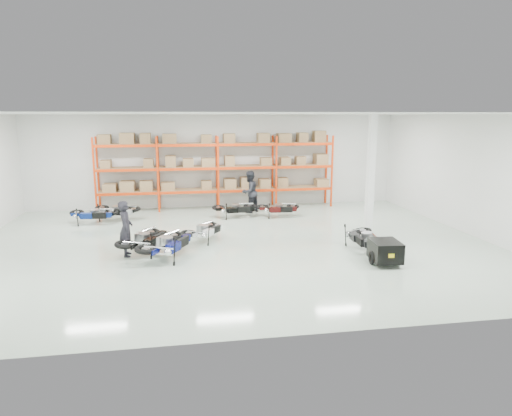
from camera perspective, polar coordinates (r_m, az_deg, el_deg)
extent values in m
plane|color=#ADC0AE|center=(16.12, -2.79, -4.52)|extent=(18.00, 18.00, 0.00)
plane|color=white|center=(15.50, -2.95, 11.68)|extent=(18.00, 18.00, 0.00)
plane|color=silver|center=(22.57, -4.98, 5.85)|extent=(18.00, 0.00, 18.00)
plane|color=silver|center=(8.86, 2.49, -2.81)|extent=(18.00, 0.00, 18.00)
plane|color=silver|center=(18.94, 25.36, 3.73)|extent=(0.00, 14.00, 14.00)
cube|color=red|center=(21.89, -19.53, 3.75)|extent=(0.08, 0.08, 3.50)
cube|color=red|center=(22.77, -19.15, 4.05)|extent=(0.08, 0.08, 3.50)
cube|color=red|center=(21.58, -12.18, 4.05)|extent=(0.08, 0.08, 3.50)
cube|color=red|center=(22.48, -12.08, 4.34)|extent=(0.08, 0.08, 3.50)
cube|color=red|center=(21.64, -4.73, 4.28)|extent=(0.08, 0.08, 3.50)
cube|color=red|center=(22.53, -4.93, 4.56)|extent=(0.08, 0.08, 3.50)
cube|color=red|center=(22.05, 2.55, 4.44)|extent=(0.08, 0.08, 3.50)
cube|color=red|center=(22.92, 2.08, 4.71)|extent=(0.08, 0.08, 3.50)
cube|color=red|center=(22.80, 9.47, 4.53)|extent=(0.08, 0.08, 3.50)
cube|color=red|center=(23.65, 8.77, 4.79)|extent=(0.08, 0.08, 3.50)
cube|color=red|center=(21.82, -15.76, 1.69)|extent=(2.70, 0.08, 0.12)
cube|color=red|center=(22.70, -15.53, 2.07)|extent=(2.70, 0.08, 0.12)
cube|color=#98784E|center=(22.25, -15.65, 2.06)|extent=(2.68, 0.88, 0.02)
cube|color=#98784E|center=(22.21, -15.68, 2.65)|extent=(2.40, 0.70, 0.44)
cube|color=red|center=(21.69, -8.39, 1.95)|extent=(2.70, 0.08, 0.12)
cube|color=red|center=(22.58, -8.44, 2.32)|extent=(2.70, 0.08, 0.12)
cube|color=#98784E|center=(22.12, -8.42, 2.31)|extent=(2.68, 0.88, 0.02)
cube|color=#98784E|center=(22.09, -8.44, 2.90)|extent=(2.40, 0.70, 0.44)
cube|color=red|center=(21.92, -1.05, 2.17)|extent=(2.70, 0.08, 0.12)
cube|color=red|center=(22.80, -1.39, 2.53)|extent=(2.70, 0.08, 0.12)
cube|color=#98784E|center=(22.35, -1.22, 2.53)|extent=(2.68, 0.88, 0.02)
cube|color=#98784E|center=(22.31, -1.22, 3.11)|extent=(2.40, 0.70, 0.44)
cube|color=red|center=(22.50, 6.03, 2.35)|extent=(2.70, 0.08, 0.12)
cube|color=red|center=(23.36, 5.44, 2.69)|extent=(2.70, 0.08, 0.12)
cube|color=#98784E|center=(22.92, 5.73, 2.70)|extent=(2.68, 0.88, 0.02)
cube|color=#98784E|center=(22.88, 5.74, 3.26)|extent=(2.40, 0.70, 0.44)
cube|color=red|center=(21.66, -15.92, 4.56)|extent=(2.70, 0.08, 0.12)
cube|color=red|center=(22.55, -15.68, 4.83)|extent=(2.70, 0.08, 0.12)
cube|color=#98784E|center=(22.10, -15.80, 4.88)|extent=(2.68, 0.88, 0.02)
cube|color=#98784E|center=(22.08, -15.84, 5.47)|extent=(2.40, 0.70, 0.44)
cube|color=red|center=(21.54, -8.47, 4.83)|extent=(2.70, 0.08, 0.12)
cube|color=red|center=(22.43, -8.52, 5.09)|extent=(2.70, 0.08, 0.12)
cube|color=#98784E|center=(21.98, -8.50, 5.15)|extent=(2.68, 0.88, 0.02)
cube|color=#98784E|center=(21.95, -8.52, 5.74)|extent=(2.40, 0.70, 0.44)
cube|color=red|center=(21.77, -1.06, 5.03)|extent=(2.70, 0.08, 0.12)
cube|color=red|center=(22.66, -1.40, 5.27)|extent=(2.70, 0.08, 0.12)
cube|color=#98784E|center=(22.20, -1.23, 5.33)|extent=(2.68, 0.88, 0.02)
cube|color=#98784E|center=(22.18, -1.24, 5.92)|extent=(2.40, 0.70, 0.44)
cube|color=red|center=(22.35, 6.09, 5.13)|extent=(2.70, 0.08, 0.12)
cube|color=red|center=(23.22, 5.49, 5.38)|extent=(2.70, 0.08, 0.12)
cube|color=#98784E|center=(22.78, 5.78, 5.43)|extent=(2.68, 0.88, 0.02)
cube|color=#98784E|center=(22.76, 5.80, 6.01)|extent=(2.40, 0.70, 0.44)
cube|color=red|center=(21.57, -16.08, 7.46)|extent=(2.70, 0.08, 0.12)
cube|color=red|center=(22.46, -15.83, 7.61)|extent=(2.70, 0.08, 0.12)
cube|color=#98784E|center=(22.01, -15.96, 7.72)|extent=(2.68, 0.88, 0.02)
cube|color=#98784E|center=(22.00, -15.99, 8.32)|extent=(2.40, 0.70, 0.44)
cube|color=red|center=(21.44, -8.56, 7.75)|extent=(2.70, 0.08, 0.12)
cube|color=red|center=(22.34, -8.61, 7.90)|extent=(2.70, 0.08, 0.12)
cube|color=#98784E|center=(21.89, -8.59, 8.01)|extent=(2.68, 0.88, 0.02)
cube|color=#98784E|center=(21.87, -8.61, 8.61)|extent=(2.40, 0.70, 0.44)
cube|color=red|center=(21.67, -1.07, 7.92)|extent=(2.70, 0.08, 0.12)
cube|color=red|center=(22.56, -1.41, 8.05)|extent=(2.70, 0.08, 0.12)
cube|color=#98784E|center=(22.12, -1.25, 8.17)|extent=(2.68, 0.88, 0.02)
cube|color=#98784E|center=(22.10, -1.25, 8.76)|extent=(2.40, 0.70, 0.44)
cube|color=red|center=(22.26, 6.15, 7.95)|extent=(2.70, 0.08, 0.12)
cube|color=red|center=(23.13, 5.54, 8.09)|extent=(2.70, 0.08, 0.12)
cube|color=#98784E|center=(22.69, 5.84, 8.19)|extent=(2.68, 0.88, 0.02)
cube|color=#98784E|center=(22.68, 5.85, 8.77)|extent=(2.40, 0.70, 0.44)
cube|color=white|center=(17.51, 14.12, 3.94)|extent=(0.25, 0.25, 4.50)
cube|color=black|center=(14.37, 15.84, -5.15)|extent=(0.91, 1.10, 0.60)
cube|color=yellow|center=(13.92, 16.76, -5.73)|extent=(0.18, 0.04, 0.12)
torus|color=black|center=(14.26, 14.29, -6.10)|extent=(0.09, 0.41, 0.41)
torus|color=black|center=(14.61, 17.27, -5.85)|extent=(0.09, 0.41, 0.41)
cylinder|color=black|center=(14.97, 14.70, -4.21)|extent=(0.13, 0.98, 0.04)
imported|color=black|center=(15.16, -15.96, -2.48)|extent=(0.48, 0.69, 1.80)
imported|color=black|center=(21.17, -0.82, 2.04)|extent=(1.20, 1.17, 1.95)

